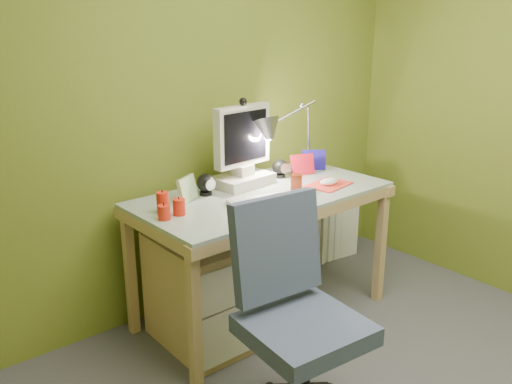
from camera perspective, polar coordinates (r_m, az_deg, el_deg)
wall_back at (r=3.12m, az=-7.11°, el=8.75°), size 3.20×0.01×2.40m
desk at (r=3.14m, az=0.68°, el=-6.69°), size 1.44×0.75×0.76m
monitor at (r=3.07m, az=-1.45°, el=5.27°), size 0.39×0.25×0.50m
speaker_left at (r=2.95m, az=-5.32°, el=0.79°), size 0.10×0.10×0.12m
speaker_right at (r=3.27m, az=2.52°, el=2.49°), size 0.10×0.10×0.11m
keyboard at (r=2.85m, az=1.29°, el=-0.79°), size 0.44×0.25×0.02m
mousepad at (r=3.15m, az=7.64°, el=0.77°), size 0.29×0.23×0.01m
mouse at (r=3.15m, az=7.66°, el=1.08°), size 0.14×0.10×0.04m
amber_tumbler at (r=3.04m, az=4.27°, el=1.05°), size 0.07×0.07×0.09m
candle_cluster at (r=2.66m, az=-9.36°, el=-1.35°), size 0.16×0.15×0.11m
photo_frame_red at (r=3.34m, az=4.91°, el=2.90°), size 0.15×0.07×0.13m
photo_frame_blue at (r=3.46m, az=6.11°, el=3.39°), size 0.13×0.11×0.13m
photo_frame_green at (r=2.86m, az=-7.24°, el=0.32°), size 0.14×0.09×0.13m
desk_lamp at (r=3.35m, az=4.67°, el=7.44°), size 0.64×0.38×0.64m
task_chair at (r=2.30m, az=5.14°, el=-13.94°), size 0.57×0.57×0.95m
radiator at (r=4.03m, az=7.98°, el=-4.20°), size 0.39×0.20×0.38m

